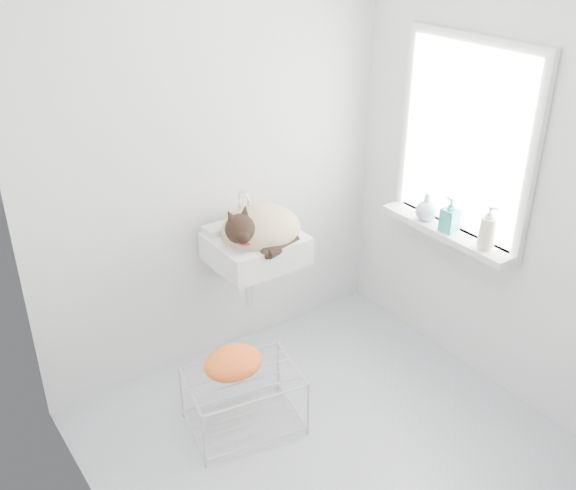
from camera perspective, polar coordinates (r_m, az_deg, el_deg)
floor at (r=3.56m, az=2.94°, el=-16.39°), size 2.20×2.00×0.02m
back_wall at (r=3.61m, az=-6.41°, el=7.65°), size 2.20×0.02×2.50m
right_wall at (r=3.58m, az=17.57°, el=6.33°), size 0.02×2.00×2.50m
left_wall at (r=2.39m, az=-17.66°, el=-4.62°), size 0.02×2.00×2.50m
window_glass at (r=3.65m, az=15.21°, el=8.74°), size 0.01×0.80×1.00m
window_frame at (r=3.64m, az=15.06°, el=8.71°), size 0.04×0.90×1.10m
windowsill at (r=3.79m, az=13.51°, el=1.13°), size 0.16×0.88×0.04m
sink at (r=3.61m, az=-2.85°, el=0.81°), size 0.49×0.42×0.19m
faucet at (r=3.68m, az=-4.41°, el=3.79°), size 0.18×0.12×0.18m
cat at (r=3.58m, az=-2.55°, el=1.34°), size 0.47×0.38×0.30m
wire_rack at (r=3.54m, az=-3.85°, el=-13.53°), size 0.62×0.49×0.33m
towel at (r=3.42m, az=-4.75°, el=-10.58°), size 0.32×0.23×0.13m
bottle_a at (r=3.62m, az=16.66°, el=-0.25°), size 0.10×0.10×0.20m
bottle_b at (r=3.76m, az=13.72°, el=1.23°), size 0.09×0.10×0.19m
bottle_c at (r=3.87m, az=11.80°, el=2.19°), size 0.16×0.16×0.16m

